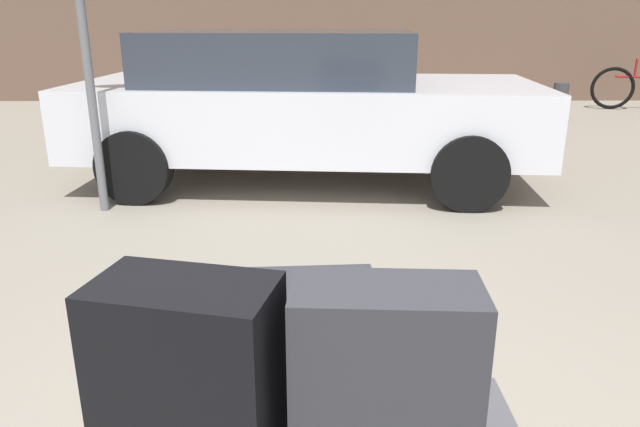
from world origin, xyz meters
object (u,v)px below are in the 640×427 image
object	(u,v)px
bollard_kerb_mid	(559,103)
no_parking_sign	(82,22)
duffel_bag_navy_stacked_top	(294,394)
parked_car	(301,103)
suitcase_black_center	(191,410)
duffel_bag_charcoal_topmost_pile	(293,316)
suitcase_charcoal_front_right	(383,415)
bollard_kerb_near	(478,103)

from	to	relation	value
bollard_kerb_mid	no_parking_sign	size ratio (longest dim) A/B	0.24
duffel_bag_navy_stacked_top	parked_car	distance (m)	4.24
duffel_bag_navy_stacked_top	suitcase_black_center	distance (m)	0.41
suitcase_black_center	parked_car	xyz separation A→B (m)	(0.15, 4.52, 0.09)
duffel_bag_navy_stacked_top	parked_car	bearing A→B (deg)	95.74
duffel_bag_navy_stacked_top	duffel_bag_charcoal_topmost_pile	size ratio (longest dim) A/B	1.33
duffel_bag_navy_stacked_top	no_parking_sign	bearing A→B (deg)	122.31
parked_car	no_parking_sign	bearing A→B (deg)	-149.44
duffel_bag_navy_stacked_top	duffel_bag_charcoal_topmost_pile	world-z (taller)	duffel_bag_charcoal_topmost_pile
suitcase_charcoal_front_right	parked_car	bearing A→B (deg)	96.80
suitcase_charcoal_front_right	duffel_bag_charcoal_topmost_pile	xyz separation A→B (m)	(-0.22, 0.32, 0.09)
duffel_bag_navy_stacked_top	suitcase_charcoal_front_right	world-z (taller)	suitcase_charcoal_front_right
no_parking_sign	bollard_kerb_mid	bearing A→B (deg)	38.16
suitcase_charcoal_front_right	duffel_bag_charcoal_topmost_pile	distance (m)	0.40
duffel_bag_navy_stacked_top	bollard_kerb_near	xyz separation A→B (m)	(2.53, 7.58, -0.20)
parked_car	bollard_kerb_near	xyz separation A→B (m)	(2.61, 3.35, -0.46)
suitcase_charcoal_front_right	no_parking_sign	world-z (taller)	no_parking_sign
parked_car	no_parking_sign	xyz separation A→B (m)	(-1.63, -0.96, 0.74)
bollard_kerb_mid	bollard_kerb_near	bearing A→B (deg)	180.00
parked_car	bollard_kerb_near	bearing A→B (deg)	52.09
parked_car	bollard_kerb_near	world-z (taller)	parked_car
bollard_kerb_near	suitcase_black_center	bearing A→B (deg)	-109.30
parked_car	bollard_kerb_near	distance (m)	4.27
duffel_bag_navy_stacked_top	suitcase_charcoal_front_right	size ratio (longest dim) A/B	0.95
bollard_kerb_near	bollard_kerb_mid	xyz separation A→B (m)	(1.25, 0.00, 0.00)
suitcase_black_center	no_parking_sign	bearing A→B (deg)	125.71
suitcase_black_center	duffel_bag_charcoal_topmost_pile	distance (m)	0.39
bollard_kerb_near	bollard_kerb_mid	world-z (taller)	same
suitcase_black_center	bollard_kerb_mid	size ratio (longest dim) A/B	1.10
suitcase_charcoal_front_right	bollard_kerb_near	xyz separation A→B (m)	(2.31, 7.90, -0.37)
parked_car	no_parking_sign	distance (m)	2.03
bollard_kerb_mid	parked_car	bearing A→B (deg)	-139.04
suitcase_charcoal_front_right	bollard_kerb_near	size ratio (longest dim) A/B	1.10
duffel_bag_navy_stacked_top	parked_car	world-z (taller)	parked_car
bollard_kerb_near	bollard_kerb_mid	distance (m)	1.25
parked_car	bollard_kerb_near	size ratio (longest dim) A/B	7.45
duffel_bag_charcoal_topmost_pile	duffel_bag_navy_stacked_top	bearing A→B (deg)	86.51
duffel_bag_navy_stacked_top	suitcase_charcoal_front_right	xyz separation A→B (m)	(0.22, -0.32, 0.17)
suitcase_charcoal_front_right	duffel_bag_navy_stacked_top	bearing A→B (deg)	127.44
duffel_bag_charcoal_topmost_pile	parked_car	xyz separation A→B (m)	(-0.08, 4.23, 0.00)
duffel_bag_navy_stacked_top	bollard_kerb_near	size ratio (longest dim) A/B	1.05
bollard_kerb_mid	duffel_bag_charcoal_topmost_pile	bearing A→B (deg)	-116.50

